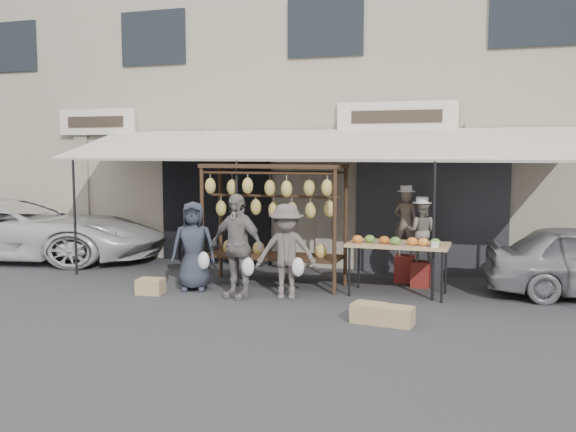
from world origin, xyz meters
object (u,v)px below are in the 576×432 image
(produce_table, at_px, (398,245))
(crate_near_a, at_px, (369,313))
(customer_left, at_px, (193,246))
(crate_near_b, at_px, (397,316))
(banana_rack, at_px, (273,201))
(crate_far, at_px, (151,286))
(customer_right, at_px, (286,251))
(vendor_right, at_px, (421,231))
(van, at_px, (1,214))
(vendor_left, at_px, (406,223))
(customer_mid, at_px, (237,246))

(produce_table, height_order, crate_near_a, produce_table)
(customer_left, relative_size, crate_near_b, 3.56)
(banana_rack, relative_size, crate_far, 5.86)
(produce_table, relative_size, crate_near_b, 3.83)
(customer_right, bearing_deg, crate_far, 176.28)
(produce_table, height_order, customer_right, customer_right)
(produce_table, relative_size, customer_right, 1.07)
(vendor_right, distance_m, van, 9.45)
(vendor_left, height_order, crate_near_b, vendor_left)
(customer_right, bearing_deg, vendor_right, 23.79)
(customer_mid, relative_size, van, 0.35)
(customer_mid, height_order, crate_near_b, customer_mid)
(banana_rack, bearing_deg, customer_right, -57.24)
(customer_right, distance_m, crate_near_b, 2.43)
(vendor_right, relative_size, crate_far, 2.48)
(produce_table, relative_size, crate_near_a, 3.67)
(crate_near_a, height_order, crate_near_b, crate_near_a)
(produce_table, bearing_deg, vendor_left, 92.43)
(vendor_left, height_order, customer_mid, customer_mid)
(customer_right, distance_m, crate_far, 2.46)
(crate_near_b, height_order, crate_far, same)
(banana_rack, height_order, customer_mid, banana_rack)
(van, bearing_deg, crate_near_a, -118.26)
(produce_table, xyz_separation_m, crate_near_a, (-0.12, -1.87, -0.74))
(vendor_right, height_order, crate_far, vendor_right)
(vendor_left, distance_m, crate_near_a, 3.23)
(customer_mid, distance_m, customer_right, 0.84)
(produce_table, relative_size, crate_far, 3.83)
(crate_near_b, bearing_deg, vendor_right, 90.25)
(customer_mid, relative_size, crate_far, 3.97)
(customer_mid, bearing_deg, produce_table, 36.00)
(vendor_left, distance_m, customer_left, 3.97)
(vendor_left, bearing_deg, van, 1.79)
(vendor_left, bearing_deg, banana_rack, 26.51)
(crate_far, bearing_deg, customer_mid, 8.50)
(vendor_left, distance_m, crate_near_b, 3.30)
(vendor_left, xyz_separation_m, crate_near_b, (0.35, -3.13, -0.99))
(customer_mid, relative_size, crate_near_b, 3.96)
(crate_near_a, bearing_deg, customer_mid, 160.69)
(customer_mid, xyz_separation_m, van, (-6.62, 1.87, 0.17))
(customer_right, distance_m, crate_near_a, 2.06)
(vendor_right, height_order, van, van)
(crate_near_b, distance_m, van, 9.90)
(banana_rack, xyz_separation_m, crate_far, (-1.78, -1.31, -1.43))
(vendor_left, bearing_deg, customer_right, 49.19)
(van, bearing_deg, customer_right, -113.94)
(crate_near_a, height_order, crate_far, crate_near_a)
(customer_mid, bearing_deg, vendor_right, 47.51)
(produce_table, xyz_separation_m, customer_mid, (-2.54, -1.02, 0.01))
(van, bearing_deg, crate_near_b, -117.83)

